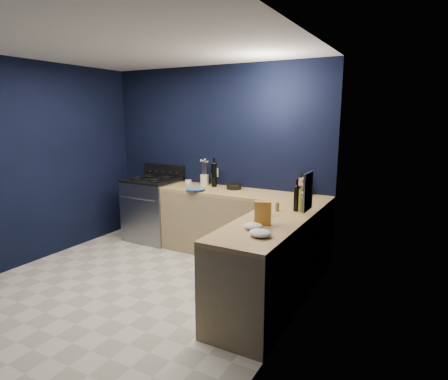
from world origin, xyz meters
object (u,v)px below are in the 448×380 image
Objects in this scene: gas_range at (153,210)px; knife_block at (303,187)px; crouton_bag at (263,213)px; utensil_crock at (205,180)px; plate_stack at (195,190)px.

knife_block is (2.28, 0.27, 0.54)m from gas_range.
knife_block is at bearing 74.04° from crouton_bag.
utensil_crock is 0.68× the size of crouton_bag.
crouton_bag reaches higher than utensil_crock.
utensil_crock is at bearing 117.77° from crouton_bag.
plate_stack is 1.63× the size of utensil_crock.
crouton_bag is at bearing -43.34° from utensil_crock.
crouton_bag is at bearing -28.13° from gas_range.
gas_range is 4.06× the size of crouton_bag.
utensil_crock reaches higher than gas_range.
gas_range is at bearing 132.98° from crouton_bag.
utensil_crock is at bearing 13.04° from gas_range.
plate_stack is at bearing -75.49° from utensil_crock.
plate_stack is 1.11× the size of crouton_bag.
crouton_bag is (0.08, -1.53, 0.01)m from knife_block.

